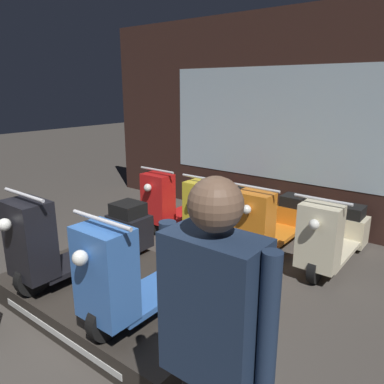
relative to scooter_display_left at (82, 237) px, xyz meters
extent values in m
plane|color=#423D38|center=(0.51, -0.90, -0.62)|extent=(30.00, 30.00, 0.00)
cube|color=#331E19|center=(0.51, 3.27, 0.98)|extent=(6.74, 0.08, 3.20)
cube|color=silver|center=(0.51, 3.22, 0.93)|extent=(3.71, 0.01, 1.70)
cube|color=#2D2823|center=(0.52, 0.06, -0.50)|extent=(2.31, 1.48, 0.24)
cube|color=silver|center=(0.52, -0.69, -0.51)|extent=(1.62, 0.01, 0.06)
cylinder|color=black|center=(0.00, -0.56, -0.22)|extent=(0.09, 0.33, 0.33)
cylinder|color=black|center=(0.00, 0.68, -0.22)|extent=(0.09, 0.33, 0.33)
cube|color=black|center=(0.00, 0.06, -0.23)|extent=(0.41, 1.14, 0.05)
cube|color=black|center=(0.00, -0.54, 0.16)|extent=(0.43, 0.29, 0.72)
cube|color=black|center=(0.00, 0.65, -0.13)|extent=(0.45, 0.34, 0.38)
cube|color=black|center=(0.00, 0.65, 0.13)|extent=(0.33, 0.31, 0.15)
cylinder|color=silver|center=(0.00, -0.55, 0.58)|extent=(0.61, 0.03, 0.03)
sphere|color=white|center=(0.00, -0.74, 0.36)|extent=(0.11, 0.11, 0.11)
cylinder|color=black|center=(1.04, -0.56, -0.22)|extent=(0.09, 0.33, 0.33)
cylinder|color=black|center=(1.04, 0.68, -0.22)|extent=(0.09, 0.33, 0.33)
cube|color=#386BBC|center=(1.04, 0.06, -0.23)|extent=(0.41, 1.14, 0.05)
cube|color=#386BBC|center=(1.04, -0.54, 0.16)|extent=(0.43, 0.29, 0.72)
cube|color=#386BBC|center=(1.04, 0.65, -0.13)|extent=(0.45, 0.34, 0.38)
cube|color=black|center=(1.04, 0.65, 0.13)|extent=(0.33, 0.31, 0.15)
cylinder|color=silver|center=(1.04, -0.55, 0.58)|extent=(0.61, 0.03, 0.03)
sphere|color=white|center=(1.04, -0.74, 0.36)|extent=(0.11, 0.11, 0.11)
cylinder|color=black|center=(-0.52, 1.68, -0.45)|extent=(0.09, 0.33, 0.33)
cylinder|color=black|center=(-0.52, 2.92, -0.45)|extent=(0.09, 0.33, 0.33)
cube|color=red|center=(-0.52, 2.30, -0.46)|extent=(0.41, 1.14, 0.05)
cube|color=red|center=(-0.52, 1.70, -0.08)|extent=(0.43, 0.29, 0.72)
cube|color=red|center=(-0.52, 2.89, -0.37)|extent=(0.45, 0.34, 0.38)
cube|color=black|center=(-0.52, 2.89, -0.11)|extent=(0.33, 0.31, 0.15)
cylinder|color=silver|center=(-0.52, 1.69, 0.34)|extent=(0.61, 0.03, 0.03)
sphere|color=white|center=(-0.52, 1.50, 0.12)|extent=(0.11, 0.11, 0.11)
cylinder|color=black|center=(0.27, 1.68, -0.45)|extent=(0.09, 0.33, 0.33)
cylinder|color=black|center=(0.27, 2.92, -0.45)|extent=(0.09, 0.33, 0.33)
cube|color=yellow|center=(0.27, 2.30, -0.46)|extent=(0.41, 1.14, 0.05)
cube|color=yellow|center=(0.27, 1.70, -0.08)|extent=(0.43, 0.29, 0.72)
cube|color=yellow|center=(0.27, 2.89, -0.37)|extent=(0.45, 0.34, 0.38)
cube|color=black|center=(0.27, 2.89, -0.11)|extent=(0.33, 0.31, 0.15)
cylinder|color=silver|center=(0.27, 1.69, 0.34)|extent=(0.61, 0.03, 0.03)
sphere|color=white|center=(0.27, 1.50, 0.12)|extent=(0.11, 0.11, 0.11)
cylinder|color=black|center=(1.06, 1.68, -0.45)|extent=(0.09, 0.33, 0.33)
cylinder|color=black|center=(1.06, 2.92, -0.45)|extent=(0.09, 0.33, 0.33)
cube|color=orange|center=(1.06, 2.30, -0.46)|extent=(0.41, 1.14, 0.05)
cube|color=orange|center=(1.06, 1.70, -0.08)|extent=(0.43, 0.29, 0.72)
cube|color=orange|center=(1.06, 2.89, -0.37)|extent=(0.45, 0.34, 0.38)
cube|color=black|center=(1.06, 2.89, -0.11)|extent=(0.33, 0.31, 0.15)
cylinder|color=silver|center=(1.06, 1.69, 0.34)|extent=(0.61, 0.03, 0.03)
sphere|color=white|center=(1.06, 1.50, 0.12)|extent=(0.11, 0.11, 0.11)
cylinder|color=black|center=(1.85, 1.68, -0.45)|extent=(0.09, 0.33, 0.33)
cylinder|color=black|center=(1.85, 2.92, -0.45)|extent=(0.09, 0.33, 0.33)
cube|color=beige|center=(1.85, 2.30, -0.46)|extent=(0.41, 1.14, 0.05)
cube|color=beige|center=(1.85, 1.70, -0.08)|extent=(0.43, 0.29, 0.72)
cube|color=beige|center=(1.85, 2.89, -0.37)|extent=(0.45, 0.34, 0.38)
cube|color=black|center=(1.85, 2.89, -0.11)|extent=(0.33, 0.31, 0.15)
cylinder|color=silver|center=(1.85, 1.69, 0.34)|extent=(0.61, 0.03, 0.03)
sphere|color=white|center=(1.85, 1.50, 0.12)|extent=(0.11, 0.11, 0.11)
cube|color=#1E2D47|center=(2.27, -0.94, 0.56)|extent=(0.43, 0.24, 0.67)
cylinder|color=#1E2D47|center=(2.02, -0.94, 0.59)|extent=(0.08, 0.08, 0.62)
cylinder|color=#1E2D47|center=(2.53, -0.94, 0.59)|extent=(0.08, 0.08, 0.62)
sphere|color=brown|center=(2.27, -0.94, 1.03)|extent=(0.23, 0.23, 0.23)
camera|label=1|loc=(3.07, -2.11, 1.48)|focal=35.00mm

